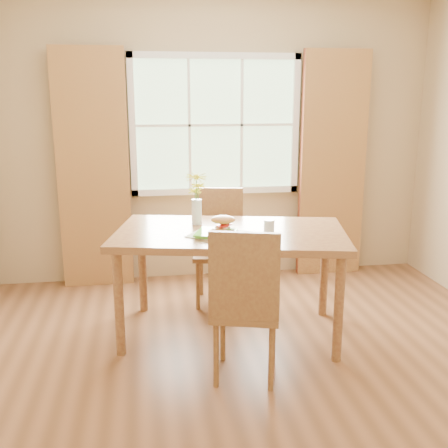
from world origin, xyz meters
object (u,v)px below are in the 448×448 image
chair_far (219,240)px  water_glass (269,228)px  chair_near (245,300)px  croissant_sandwich (223,225)px  flower_vase (197,193)px  dining_table (230,242)px

chair_far → water_glass: size_ratio=8.70×
chair_far → water_glass: bearing=-63.9°
chair_near → water_glass: chair_near is taller
croissant_sandwich → water_glass: (0.32, -0.03, -0.03)m
croissant_sandwich → flower_vase: size_ratio=0.48×
flower_vase → water_glass: bearing=-40.5°
chair_near → flower_vase: (-0.20, 0.94, 0.50)m
chair_near → water_glass: bearing=78.7°
chair_far → croissant_sandwich: size_ratio=5.12×
chair_near → water_glass: size_ratio=8.94×
croissant_sandwich → flower_vase: (-0.15, 0.38, 0.16)m
dining_table → chair_far: size_ratio=1.85×
chair_near → croissant_sandwich: 0.66m
croissant_sandwich → flower_vase: flower_vase is taller
chair_far → water_glass: 0.96m
flower_vase → dining_table: bearing=-46.2°
chair_near → croissant_sandwich: chair_near is taller
croissant_sandwich → chair_near: bearing=-75.0°
dining_table → chair_far: 0.73m
chair_far → croissant_sandwich: 0.92m
chair_near → chair_far: bearing=104.0°
water_glass → chair_far: bearing=104.8°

